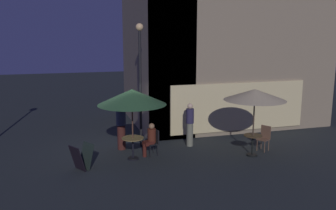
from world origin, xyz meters
The scene contains 13 objects.
ground_plane centered at (0.00, 0.00, 0.00)m, with size 60.00×60.00×0.00m, color #23282A.
cafe_building centered at (4.66, 2.65, 4.64)m, with size 8.96×6.16×9.29m.
street_lamp_near_corner centered at (1.12, 0.31, 3.04)m, with size 0.28×0.28×4.74m.
menu_sandwich_board centered at (-1.23, -1.54, 0.43)m, with size 0.82×0.80×0.83m.
cafe_table_0 centered at (0.54, -1.02, 0.59)m, with size 0.77×0.77×0.79m.
cafe_table_1 centered at (4.76, -1.87, 0.54)m, with size 0.66×0.66×0.78m.
patio_umbrella_0 centered at (0.54, -1.02, 2.23)m, with size 2.37×2.37×2.50m.
patio_umbrella_1 centered at (4.76, -1.87, 2.24)m, with size 2.19×2.19×2.45m.
cafe_chair_0 centered at (1.37, -0.78, 0.55)m, with size 0.49×0.49×0.94m.
cafe_chair_1 centered at (5.51, -1.44, 0.56)m, with size 0.53×0.53×0.94m.
patron_seated_0 centered at (1.22, -0.82, 0.68)m, with size 0.51×0.39×1.20m.
patron_standing_1 centered at (2.98, -0.13, 0.88)m, with size 0.30×0.30×1.71m.
patron_standing_2 centered at (0.33, 0.21, 0.89)m, with size 0.36×0.36×1.77m.
Camera 1 is at (-1.64, -12.80, 4.30)m, focal length 37.93 mm.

